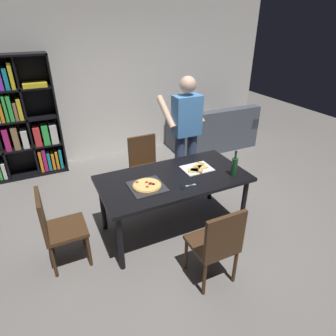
{
  "coord_description": "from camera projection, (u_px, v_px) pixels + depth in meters",
  "views": [
    {
      "loc": [
        -1.32,
        -2.61,
        2.42
      ],
      "look_at": [
        0.0,
        0.15,
        0.8
      ],
      "focal_mm": 30.59,
      "sensor_mm": 36.0,
      "label": 1
    }
  ],
  "objects": [
    {
      "name": "bookshelf",
      "position": [
        9.0,
        122.0,
        4.5
      ],
      "size": [
        1.4,
        0.35,
        1.95
      ],
      "color": "black",
      "rests_on": "ground_plane"
    },
    {
      "name": "dining_table",
      "position": [
        173.0,
        182.0,
        3.4
      ],
      "size": [
        1.75,
        0.9,
        0.75
      ],
      "color": "black",
      "rests_on": "ground_plane"
    },
    {
      "name": "wine_bottle",
      "position": [
        234.0,
        166.0,
        3.35
      ],
      "size": [
        0.07,
        0.07,
        0.32
      ],
      "color": "#194723",
      "rests_on": "dining_table"
    },
    {
      "name": "chair_near_camera",
      "position": [
        217.0,
        243.0,
        2.73
      ],
      "size": [
        0.42,
        0.42,
        0.9
      ],
      "color": "#472D19",
      "rests_on": "ground_plane"
    },
    {
      "name": "back_wall",
      "position": [
        109.0,
        81.0,
        5.13
      ],
      "size": [
        6.4,
        0.1,
        2.8
      ],
      "primitive_type": "cube",
      "color": "silver",
      "rests_on": "ground_plane"
    },
    {
      "name": "kitchen_scissors",
      "position": [
        185.0,
        186.0,
        3.17
      ],
      "size": [
        0.2,
        0.09,
        0.01
      ],
      "color": "silver",
      "rests_on": "dining_table"
    },
    {
      "name": "pizza_slices_on_towel",
      "position": [
        197.0,
        168.0,
        3.53
      ],
      "size": [
        0.36,
        0.29,
        0.03
      ],
      "color": "white",
      "rests_on": "dining_table"
    },
    {
      "name": "person_serving_pizza",
      "position": [
        186.0,
        131.0,
        4.03
      ],
      "size": [
        0.55,
        0.54,
        1.75
      ],
      "color": "#38476B",
      "rests_on": "ground_plane"
    },
    {
      "name": "ground_plane",
      "position": [
        173.0,
        227.0,
        3.71
      ],
      "size": [
        12.0,
        12.0,
        0.0
      ],
      "primitive_type": "plane",
      "color": "gray"
    },
    {
      "name": "couch",
      "position": [
        213.0,
        133.0,
        5.88
      ],
      "size": [
        1.71,
        0.88,
        0.85
      ],
      "color": "#4C515B",
      "rests_on": "ground_plane"
    },
    {
      "name": "chair_left_end",
      "position": [
        56.0,
        225.0,
        2.96
      ],
      "size": [
        0.42,
        0.42,
        0.9
      ],
      "color": "#472D19",
      "rests_on": "ground_plane"
    },
    {
      "name": "chair_far_side",
      "position": [
        145.0,
        163.0,
        4.22
      ],
      "size": [
        0.42,
        0.42,
        0.9
      ],
      "color": "#472D19",
      "rests_on": "ground_plane"
    },
    {
      "name": "pepperoni_pizza_on_tray",
      "position": [
        147.0,
        186.0,
        3.16
      ],
      "size": [
        0.38,
        0.38,
        0.04
      ],
      "color": "#2D2D33",
      "rests_on": "dining_table"
    }
  ]
}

